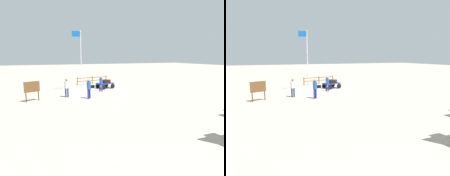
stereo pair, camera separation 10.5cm
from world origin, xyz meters
The scene contains 12 objects.
ground_plane centered at (0.00, 0.00, 0.00)m, with size 120.00×120.00×0.00m, color #BBAA99.
luggage_cart centered at (-1.62, -0.31, 0.44)m, with size 2.01×1.70×0.60m.
suitcase_tan centered at (-1.62, 0.05, 0.75)m, with size 0.60×0.40×0.30m.
suitcase_olive centered at (-1.97, -0.31, 0.77)m, with size 0.63×0.48×0.34m.
suitcase_maroon centered at (-1.50, -0.62, 0.76)m, with size 0.63×0.40×0.33m.
suitcase_grey centered at (-0.33, -1.05, 0.15)m, with size 0.60×0.36×0.30m.
worker_lead centered at (-0.60, 1.34, 0.91)m, with size 0.42×0.42×1.58m.
worker_trailing centered at (1.43, 4.17, 0.99)m, with size 0.48×0.48×1.68m.
worker_supervisor centered at (3.04, 2.90, 0.94)m, with size 0.51×0.51×1.60m.
flagpole centered at (1.17, 0.22, 3.46)m, with size 0.87×0.19×6.00m.
signboard centered at (5.79, 3.47, 1.05)m, with size 1.16×0.53×1.57m.
wooden_fence centered at (-1.35, -4.17, 0.56)m, with size 4.14×0.99×0.95m.
Camera 2 is at (5.70, 20.02, 3.56)m, focal length 32.06 mm.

